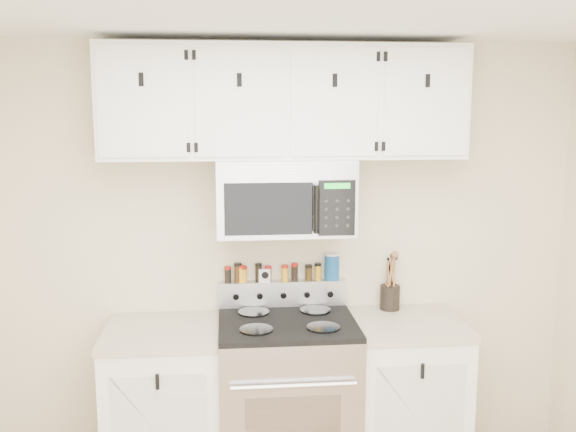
# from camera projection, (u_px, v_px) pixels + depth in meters

# --- Properties ---
(back_wall) EXTENTS (3.50, 0.01, 2.50)m
(back_wall) POSITION_uv_depth(u_px,v_px,m) (282.00, 255.00, 3.83)
(back_wall) COLOR beige
(back_wall) RESTS_ON floor
(range) EXTENTS (0.76, 0.65, 1.10)m
(range) POSITION_uv_depth(u_px,v_px,m) (287.00, 398.00, 3.65)
(range) COLOR #B7B7BA
(range) RESTS_ON floor
(base_cabinet_left) EXTENTS (0.64, 0.62, 0.92)m
(base_cabinet_left) POSITION_uv_depth(u_px,v_px,m) (165.00, 406.00, 3.61)
(base_cabinet_left) COLOR white
(base_cabinet_left) RESTS_ON floor
(base_cabinet_right) EXTENTS (0.64, 0.62, 0.92)m
(base_cabinet_right) POSITION_uv_depth(u_px,v_px,m) (404.00, 395.00, 3.74)
(base_cabinet_right) COLOR white
(base_cabinet_right) RESTS_ON floor
(microwave) EXTENTS (0.76, 0.44, 0.42)m
(microwave) POSITION_uv_depth(u_px,v_px,m) (285.00, 196.00, 3.59)
(microwave) COLOR #9E9EA3
(microwave) RESTS_ON back_wall
(upper_cabinets) EXTENTS (2.00, 0.35, 0.62)m
(upper_cabinets) POSITION_uv_depth(u_px,v_px,m) (284.00, 102.00, 3.52)
(upper_cabinets) COLOR white
(upper_cabinets) RESTS_ON back_wall
(utensil_crock) EXTENTS (0.12, 0.12, 0.34)m
(utensil_crock) POSITION_uv_depth(u_px,v_px,m) (390.00, 295.00, 3.85)
(utensil_crock) COLOR black
(utensil_crock) RESTS_ON base_cabinet_right
(kitchen_timer) EXTENTS (0.07, 0.06, 0.08)m
(kitchen_timer) POSITION_uv_depth(u_px,v_px,m) (265.00, 275.00, 3.81)
(kitchen_timer) COLOR white
(kitchen_timer) RESTS_ON range
(salt_canister) EXTENTS (0.09, 0.09, 0.16)m
(salt_canister) POSITION_uv_depth(u_px,v_px,m) (332.00, 266.00, 3.84)
(salt_canister) COLOR #134C89
(salt_canister) RESTS_ON range
(spice_jar_0) EXTENTS (0.04, 0.04, 0.10)m
(spice_jar_0) POSITION_uv_depth(u_px,v_px,m) (228.00, 274.00, 3.79)
(spice_jar_0) COLOR black
(spice_jar_0) RESTS_ON range
(spice_jar_1) EXTENTS (0.04, 0.04, 0.11)m
(spice_jar_1) POSITION_uv_depth(u_px,v_px,m) (238.00, 273.00, 3.79)
(spice_jar_1) COLOR #40250F
(spice_jar_1) RESTS_ON range
(spice_jar_2) EXTENTS (0.04, 0.04, 0.10)m
(spice_jar_2) POSITION_uv_depth(u_px,v_px,m) (240.00, 273.00, 3.79)
(spice_jar_2) COLOR orange
(spice_jar_2) RESTS_ON range
(spice_jar_3) EXTENTS (0.04, 0.04, 0.09)m
(spice_jar_3) POSITION_uv_depth(u_px,v_px,m) (244.00, 274.00, 3.79)
(spice_jar_3) COLOR orange
(spice_jar_3) RESTS_ON range
(spice_jar_4) EXTENTS (0.04, 0.04, 0.11)m
(spice_jar_4) POSITION_uv_depth(u_px,v_px,m) (259.00, 272.00, 3.80)
(spice_jar_4) COLOR black
(spice_jar_4) RESTS_ON range
(spice_jar_5) EXTENTS (0.04, 0.04, 0.09)m
(spice_jar_5) POSITION_uv_depth(u_px,v_px,m) (268.00, 274.00, 3.81)
(spice_jar_5) COLOR #422210
(spice_jar_5) RESTS_ON range
(spice_jar_6) EXTENTS (0.04, 0.04, 0.10)m
(spice_jar_6) POSITION_uv_depth(u_px,v_px,m) (285.00, 273.00, 3.82)
(spice_jar_6) COLOR gold
(spice_jar_6) RESTS_ON range
(spice_jar_7) EXTENTS (0.04, 0.04, 0.10)m
(spice_jar_7) POSITION_uv_depth(u_px,v_px,m) (295.00, 272.00, 3.82)
(spice_jar_7) COLOR black
(spice_jar_7) RESTS_ON range
(spice_jar_8) EXTENTS (0.04, 0.04, 0.09)m
(spice_jar_8) POSITION_uv_depth(u_px,v_px,m) (309.00, 272.00, 3.83)
(spice_jar_8) COLOR #38270D
(spice_jar_8) RESTS_ON range
(spice_jar_9) EXTENTS (0.04, 0.04, 0.10)m
(spice_jar_9) POSITION_uv_depth(u_px,v_px,m) (318.00, 271.00, 3.84)
(spice_jar_9) COLOR #C58B17
(spice_jar_9) RESTS_ON range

